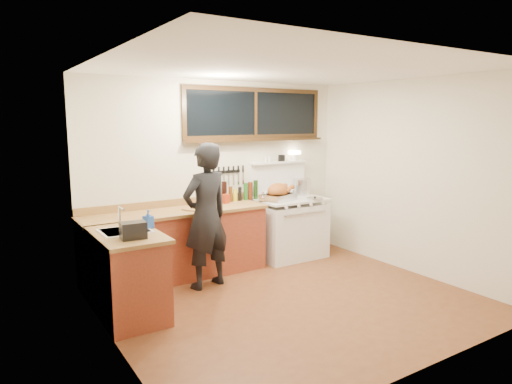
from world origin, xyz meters
TOP-DOWN VIEW (x-y plane):
  - ground_plane at (0.00, 0.00)m, footprint 4.00×3.50m
  - room_shell at (0.00, 0.00)m, footprint 4.10×3.60m
  - counter_back at (-0.80, 1.45)m, footprint 2.44×0.64m
  - counter_left at (-1.70, 0.62)m, footprint 0.64×1.09m
  - sink_unit at (-1.68, 0.70)m, footprint 0.50×0.45m
  - vintage_stove at (1.00, 1.41)m, footprint 1.02×0.74m
  - back_window at (0.60, 1.72)m, footprint 2.32×0.13m
  - left_doorway at (-1.99, -0.55)m, footprint 0.02×1.04m
  - knife_strip at (0.12, 1.73)m, footprint 0.52×0.03m
  - man at (-0.61, 0.95)m, footprint 0.73×0.56m
  - soap_bottle at (-1.43, 0.69)m, footprint 0.11×0.12m
  - toaster at (-1.70, 0.35)m, footprint 0.25×0.18m
  - cutting_board at (-0.50, 1.37)m, footprint 0.45×0.41m
  - roast_turkey at (0.75, 1.34)m, footprint 0.55×0.47m
  - stockpot at (1.37, 1.57)m, footprint 0.35×0.35m
  - saucepan at (1.01, 1.62)m, footprint 0.23×0.31m
  - pot_lid at (1.27, 1.14)m, footprint 0.30×0.30m
  - coffee_tin at (-0.01, 1.54)m, footprint 0.10×0.09m
  - pitcher at (-0.19, 1.54)m, footprint 0.10×0.10m
  - bottle_cluster at (0.28, 1.63)m, footprint 0.59×0.07m

SIDE VIEW (x-z plane):
  - ground_plane at x=0.00m, z-range -0.02..0.00m
  - counter_left at x=-1.70m, z-range 0.00..0.90m
  - counter_back at x=-0.80m, z-range -0.05..0.95m
  - vintage_stove at x=1.00m, z-range -0.32..1.26m
  - sink_unit at x=-1.68m, z-range 0.66..1.03m
  - man at x=-0.61m, z-range 0.00..1.79m
  - pot_lid at x=1.27m, z-range 0.89..0.93m
  - cutting_board at x=-0.50m, z-range 0.89..1.02m
  - coffee_tin at x=-0.01m, z-range 0.90..1.03m
  - saucepan at x=1.01m, z-range 0.90..1.03m
  - toaster at x=-1.70m, z-range 0.90..1.07m
  - pitcher at x=-0.19m, z-range 0.90..1.08m
  - soap_bottle at x=-1.43m, z-range 0.90..1.10m
  - roast_turkey at x=0.75m, z-range 0.88..1.13m
  - stockpot at x=1.37m, z-range 0.90..1.15m
  - bottle_cluster at x=0.28m, z-range 0.88..1.18m
  - left_doorway at x=-1.99m, z-range 0.00..2.17m
  - knife_strip at x=0.12m, z-range 1.17..1.45m
  - room_shell at x=0.00m, z-range 0.32..2.97m
  - back_window at x=0.60m, z-range 1.68..2.45m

